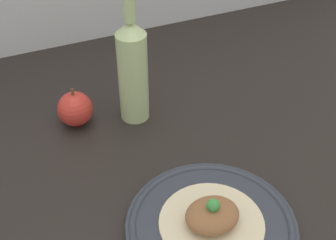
# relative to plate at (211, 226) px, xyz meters

# --- Properties ---
(ground_plane) EXTENTS (1.80, 1.10, 0.04)m
(ground_plane) POSITION_rel_plate_xyz_m (0.09, 0.17, -0.03)
(ground_plane) COLOR black
(plate) EXTENTS (0.28, 0.28, 0.02)m
(plate) POSITION_rel_plate_xyz_m (0.00, 0.00, 0.00)
(plate) COLOR #2D333D
(plate) RESTS_ON ground_plane
(plated_food) EXTENTS (0.17, 0.17, 0.05)m
(plated_food) POSITION_rel_plate_xyz_m (0.00, 0.00, 0.02)
(plated_food) COLOR beige
(plated_food) RESTS_ON plate
(cider_bottle) EXTENTS (0.06, 0.06, 0.32)m
(cider_bottle) POSITION_rel_plate_xyz_m (-0.01, 0.33, 0.11)
(cider_bottle) COLOR #B7D18E
(cider_bottle) RESTS_ON ground_plane
(apple) EXTENTS (0.07, 0.07, 0.09)m
(apple) POSITION_rel_plate_xyz_m (-0.13, 0.36, 0.02)
(apple) COLOR red
(apple) RESTS_ON ground_plane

